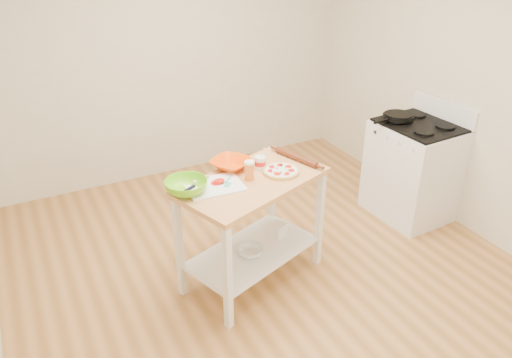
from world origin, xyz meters
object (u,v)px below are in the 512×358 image
object	(u,v)px
gas_stove	(413,170)
rolling_pin	(296,158)
skillet	(398,117)
prep_island	(252,209)
shelf_bin	(278,230)
beer_pint	(249,170)
orange_bowl	(231,164)
spatula	(228,182)
knife	(194,186)
green_bowl	(186,187)
shelf_glass_bowl	(250,251)
cutting_board	(214,185)
yogurt_tub	(260,163)
pizza	(281,171)

from	to	relation	value
gas_stove	rolling_pin	size ratio (longest dim) A/B	2.66
skillet	prep_island	bearing A→B (deg)	-173.85
shelf_bin	skillet	bearing A→B (deg)	10.67
gas_stove	beer_pint	distance (m)	1.91
skillet	orange_bowl	xyz separation A→B (m)	(-1.76, -0.12, -0.04)
spatula	orange_bowl	size ratio (longest dim) A/B	0.49
skillet	beer_pint	size ratio (longest dim) A/B	3.09
gas_stove	knife	world-z (taller)	gas_stove
spatula	green_bowl	distance (m)	0.31
gas_stove	skillet	bearing A→B (deg)	121.77
shelf_glass_bowl	rolling_pin	bearing A→B (deg)	18.79
skillet	orange_bowl	bearing A→B (deg)	177.93
skillet	knife	world-z (taller)	skillet
prep_island	cutting_board	bearing A→B (deg)	173.18
spatula	rolling_pin	distance (m)	0.65
orange_bowl	gas_stove	bearing A→B (deg)	-1.60
knife	beer_pint	bearing A→B (deg)	-36.01
rolling_pin	shelf_glass_bowl	world-z (taller)	rolling_pin
yogurt_tub	rolling_pin	size ratio (longest dim) A/B	0.43
knife	shelf_glass_bowl	bearing A→B (deg)	-43.65
skillet	green_bowl	distance (m)	2.22
green_bowl	beer_pint	distance (m)	0.48
skillet	shelf_glass_bowl	world-z (taller)	skillet
knife	orange_bowl	bearing A→B (deg)	-2.87
skillet	spatula	size ratio (longest dim) A/B	3.20
spatula	orange_bowl	bearing A→B (deg)	15.74
knife	spatula	bearing A→B (deg)	-39.97
knife	green_bowl	size ratio (longest dim) A/B	0.81
beer_pint	pizza	bearing A→B (deg)	-3.88
spatula	rolling_pin	bearing A→B (deg)	-35.11
orange_bowl	prep_island	bearing A→B (deg)	-76.38
shelf_glass_bowl	shelf_bin	size ratio (longest dim) A/B	1.83
cutting_board	beer_pint	world-z (taller)	beer_pint
prep_island	yogurt_tub	bearing A→B (deg)	44.22
skillet	shelf_bin	size ratio (longest dim) A/B	4.04
cutting_board	orange_bowl	xyz separation A→B (m)	(0.23, 0.21, 0.03)
cutting_board	shelf_bin	distance (m)	0.83
spatula	pizza	bearing A→B (deg)	-48.14
spatula	beer_pint	size ratio (longest dim) A/B	0.97
skillet	beer_pint	distance (m)	1.75
gas_stove	skillet	world-z (taller)	gas_stove
green_bowl	shelf_glass_bowl	size ratio (longest dim) A/B	1.48
rolling_pin	cutting_board	bearing A→B (deg)	-172.69
green_bowl	rolling_pin	size ratio (longest dim) A/B	0.72
skillet	cutting_board	xyz separation A→B (m)	(-1.99, -0.33, -0.07)
prep_island	orange_bowl	world-z (taller)	orange_bowl
orange_bowl	green_bowl	world-z (taller)	green_bowl
gas_stove	yogurt_tub	world-z (taller)	gas_stove
pizza	yogurt_tub	world-z (taller)	yogurt_tub
skillet	yogurt_tub	distance (m)	1.58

